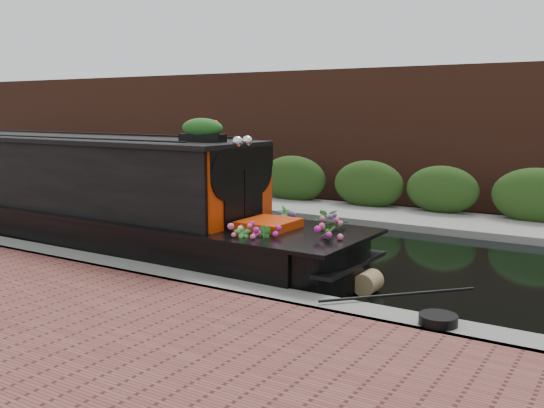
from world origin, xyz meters
The scene contains 8 objects.
ground centered at (0.00, 0.00, 0.00)m, with size 80.00×80.00×0.00m, color black.
near_bank_coping centered at (0.00, -3.30, 0.00)m, with size 40.00×0.60×0.50m, color slate.
far_bank_path centered at (0.00, 4.20, 0.00)m, with size 40.00×2.40×0.34m, color gray.
far_hedge centered at (0.00, 5.10, 0.00)m, with size 40.00×1.10×2.80m, color #244216.
far_brick_wall centered at (0.00, 7.20, 0.00)m, with size 40.00×1.00×8.00m, color #50281B.
narrowboat centered at (-3.51, -1.88, 0.86)m, with size 12.30×2.34×2.87m.
rope_fender centered at (3.04, -1.88, 0.17)m, with size 0.35×0.35×0.42m, color olive.
coiled_mooring_rope centered at (4.55, -3.32, 0.31)m, with size 0.46×0.46×0.12m, color black.
Camera 1 is at (6.55, -10.24, 2.80)m, focal length 40.00 mm.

